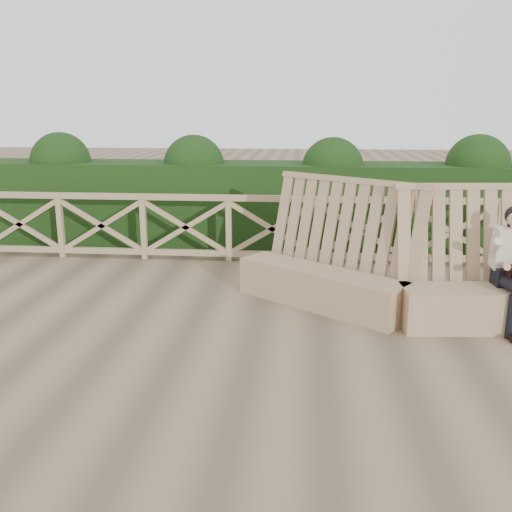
{
  "coord_description": "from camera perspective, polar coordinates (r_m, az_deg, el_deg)",
  "views": [
    {
      "loc": [
        0.56,
        -5.58,
        2.47
      ],
      "look_at": [
        0.02,
        0.4,
        0.9
      ],
      "focal_mm": 40.0,
      "sensor_mm": 36.0,
      "label": 1
    }
  ],
  "objects": [
    {
      "name": "ground",
      "position": [
        6.13,
        -0.51,
        -9.12
      ],
      "size": [
        60.0,
        60.0,
        0.0
      ],
      "primitive_type": "plane",
      "color": "brown",
      "rests_on": "ground"
    },
    {
      "name": "bench",
      "position": [
        7.17,
        14.92,
        -2.57
      ],
      "size": [
        4.29,
        2.0,
        1.62
      ],
      "rotation": [
        0.0,
        0.0,
        -0.26
      ],
      "color": "#9F815B",
      "rests_on": "ground"
    },
    {
      "name": "guardrail",
      "position": [
        9.3,
        1.6,
        2.75
      ],
      "size": [
        10.1,
        0.09,
        1.1
      ],
      "color": "#947A56",
      "rests_on": "ground"
    },
    {
      "name": "hedge",
      "position": [
        10.44,
        2.02,
        5.16
      ],
      "size": [
        12.0,
        1.2,
        1.5
      ],
      "primitive_type": "cube",
      "color": "black",
      "rests_on": "ground"
    }
  ]
}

